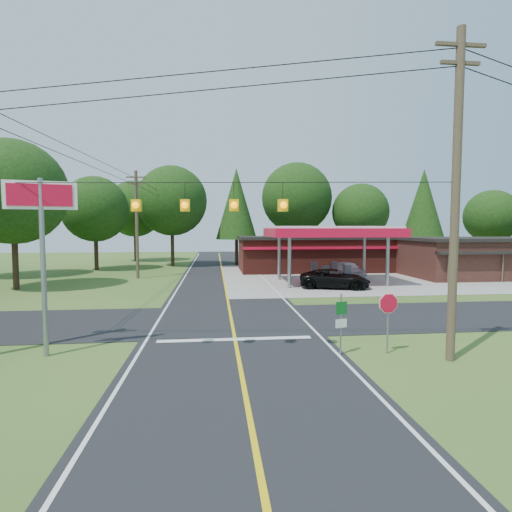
{
  "coord_description": "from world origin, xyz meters",
  "views": [
    {
      "loc": [
        -0.84,
        -20.14,
        4.71
      ],
      "look_at": [
        2.0,
        7.0,
        2.8
      ],
      "focal_mm": 28.0,
      "sensor_mm": 36.0,
      "label": 1
    }
  ],
  "objects": [
    {
      "name": "ground",
      "position": [
        0.0,
        0.0,
        0.0
      ],
      "size": [
        120.0,
        120.0,
        0.0
      ],
      "primitive_type": "plane",
      "color": "#33561E",
      "rests_on": "ground"
    },
    {
      "name": "main_highway",
      "position": [
        0.0,
        0.0,
        0.01
      ],
      "size": [
        8.0,
        120.0,
        0.02
      ],
      "primitive_type": "cube",
      "color": "black",
      "rests_on": "ground"
    },
    {
      "name": "cross_road",
      "position": [
        0.0,
        0.0,
        0.01
      ],
      "size": [
        70.0,
        7.0,
        0.02
      ],
      "primitive_type": "cube",
      "color": "black",
      "rests_on": "ground"
    },
    {
      "name": "lane_center_yellow",
      "position": [
        0.0,
        0.0,
        0.03
      ],
      "size": [
        0.15,
        110.0,
        0.0
      ],
      "primitive_type": "cube",
      "color": "yellow",
      "rests_on": "main_highway"
    },
    {
      "name": "gas_canopy",
      "position": [
        9.0,
        13.0,
        4.27
      ],
      "size": [
        10.6,
        7.4,
        4.88
      ],
      "color": "gray",
      "rests_on": "ground"
    },
    {
      "name": "convenience_store",
      "position": [
        10.0,
        22.98,
        1.92
      ],
      "size": [
        16.4,
        7.55,
        3.8
      ],
      "color": "#5B211A",
      "rests_on": "ground"
    },
    {
      "name": "strip_building",
      "position": [
        28.0,
        15.98,
        1.91
      ],
      "size": [
        20.4,
        8.75,
        3.8
      ],
      "color": "#361A16",
      "rests_on": "ground"
    },
    {
      "name": "utility_pole_near_right",
      "position": [
        7.5,
        -7.0,
        5.96
      ],
      "size": [
        1.8,
        0.3,
        11.5
      ],
      "color": "#473828",
      "rests_on": "ground"
    },
    {
      "name": "utility_pole_far_left",
      "position": [
        -8.0,
        18.0,
        5.2
      ],
      "size": [
        1.8,
        0.3,
        10.0
      ],
      "color": "#473828",
      "rests_on": "ground"
    },
    {
      "name": "utility_pole_north",
      "position": [
        -6.5,
        35.0,
        4.75
      ],
      "size": [
        0.3,
        0.3,
        9.5
      ],
      "color": "#473828",
      "rests_on": "ground"
    },
    {
      "name": "overhead_beacons",
      "position": [
        -1.0,
        -6.0,
        6.21
      ],
      "size": [
        17.04,
        2.04,
        1.03
      ],
      "color": "black",
      "rests_on": "ground"
    },
    {
      "name": "treeline_backdrop",
      "position": [
        0.82,
        24.01,
        7.49
      ],
      "size": [
        70.27,
        51.59,
        13.3
      ],
      "color": "#332316",
      "rests_on": "ground"
    },
    {
      "name": "suv_car",
      "position": [
        8.5,
        10.0,
        0.75
      ],
      "size": [
        6.72,
        6.72,
        1.5
      ],
      "primitive_type": "imported",
      "rotation": [
        0.0,
        0.0,
        1.28
      ],
      "color": "black",
      "rests_on": "ground"
    },
    {
      "name": "sedan_car",
      "position": [
        12.0,
        17.0,
        0.74
      ],
      "size": [
        5.15,
        5.15,
        1.49
      ],
      "primitive_type": "imported",
      "rotation": [
        0.0,
        0.0,
        0.2
      ],
      "color": "silver",
      "rests_on": "ground"
    },
    {
      "name": "big_stop_sign",
      "position": [
        -7.03,
        -5.01,
        4.8
      ],
      "size": [
        2.37,
        0.63,
        6.5
      ],
      "color": "gray",
      "rests_on": "ground"
    },
    {
      "name": "octagonal_stop_sign",
      "position": [
        5.61,
        -6.01,
        1.72
      ],
      "size": [
        0.81,
        0.15,
        2.31
      ],
      "color": "gray",
      "rests_on": "ground"
    },
    {
      "name": "route_sign_post",
      "position": [
        3.8,
        -6.02,
        1.37
      ],
      "size": [
        0.46,
        0.16,
        2.3
      ],
      "color": "gray",
      "rests_on": "ground"
    }
  ]
}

